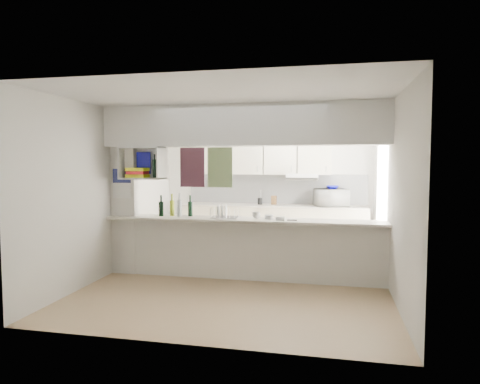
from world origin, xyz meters
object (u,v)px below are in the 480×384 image
(microwave, at_px, (331,198))
(dish_rack, at_px, (225,212))
(wine_bottles, at_px, (176,208))
(bowl, at_px, (332,187))

(microwave, height_order, dish_rack, microwave)
(microwave, height_order, wine_bottles, wine_bottles)
(microwave, height_order, bowl, bowl)
(bowl, xyz_separation_m, wine_bottles, (-2.39, -2.07, -0.23))
(bowl, distance_m, wine_bottles, 3.17)
(dish_rack, distance_m, wine_bottles, 0.79)
(microwave, distance_m, bowl, 0.20)
(dish_rack, bearing_deg, microwave, 46.90)
(microwave, distance_m, dish_rack, 2.60)
(microwave, xyz_separation_m, wine_bottles, (-2.38, -2.04, -0.04))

